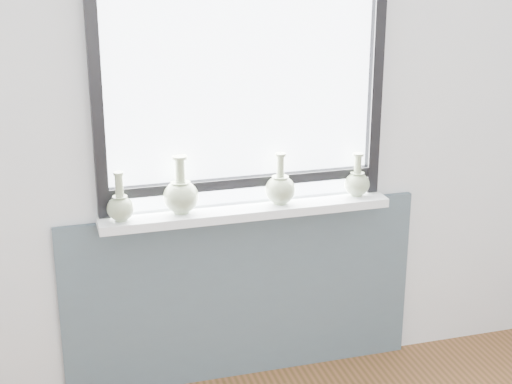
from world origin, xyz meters
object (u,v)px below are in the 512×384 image
object	(u,v)px
vase_c	(280,188)
vase_a	(120,206)
vase_b	(181,194)
windowsill	(246,210)
vase_d	(357,182)

from	to	relation	value
vase_c	vase_a	bearing A→B (deg)	-178.54
vase_a	vase_c	world-z (taller)	vase_c
vase_a	vase_b	world-z (taller)	vase_b
windowsill	vase_b	bearing A→B (deg)	179.15
windowsill	vase_b	distance (m)	0.31
windowsill	vase_c	xyz separation A→B (m)	(0.16, -0.00, 0.09)
vase_b	vase_d	bearing A→B (deg)	-0.17
vase_c	vase_d	bearing A→B (deg)	0.66
windowsill	vase_c	distance (m)	0.18
vase_b	vase_d	xyz separation A→B (m)	(0.83, -0.00, -0.02)
vase_c	vase_d	xyz separation A→B (m)	(0.38, 0.00, -0.01)
vase_d	vase_a	bearing A→B (deg)	-178.81
vase_b	vase_c	distance (m)	0.45
vase_d	vase_c	bearing A→B (deg)	-179.34
windowsill	vase_a	bearing A→B (deg)	-177.87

